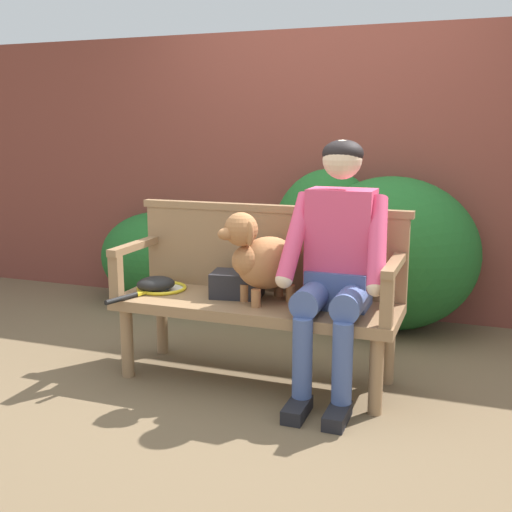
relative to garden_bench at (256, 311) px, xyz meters
name	(u,v)px	position (x,y,z in m)	size (l,w,h in m)	color
ground_plane	(256,379)	(0.00, 0.00, -0.40)	(40.00, 40.00, 0.00)	brown
brick_garden_fence	(328,173)	(0.00, 1.61, 0.65)	(8.00, 0.30, 2.09)	brown
hedge_bush_mid_right	(158,257)	(-1.29, 1.24, -0.03)	(0.96, 0.73, 0.73)	#1E5B23
hedge_bush_mid_left	(327,245)	(0.08, 1.27, 0.15)	(0.84, 0.57, 1.10)	#1E5B23
hedge_bush_far_right	(219,268)	(-0.77, 1.26, -0.08)	(0.87, 0.60, 0.62)	#286B2D
hedge_bush_far_left	(391,254)	(0.55, 1.19, 0.14)	(1.19, 0.91, 1.06)	#1E5B23
garden_bench	(256,311)	(0.00, 0.00, 0.00)	(1.56, 0.53, 0.46)	#93704C
bench_backrest	(270,248)	(0.00, 0.23, 0.32)	(1.60, 0.06, 0.50)	#93704C
bench_armrest_left_end	(128,258)	(-0.74, -0.09, 0.26)	(0.06, 0.53, 0.28)	#93704C
bench_armrest_right_end	(392,279)	(0.74, -0.09, 0.26)	(0.06, 0.53, 0.28)	#93704C
person_seated	(337,259)	(0.45, -0.02, 0.33)	(0.56, 0.66, 1.33)	black
dog_on_bench	(261,257)	(0.03, -0.02, 0.31)	(0.43, 0.45, 0.50)	#AD7042
tennis_racket	(158,289)	(-0.61, 0.01, 0.07)	(0.36, 0.58, 0.03)	yellow
baseball_glove	(156,284)	(-0.61, -0.02, 0.11)	(0.22, 0.17, 0.09)	black
sports_bag	(237,284)	(-0.13, 0.05, 0.13)	(0.28, 0.20, 0.14)	#232328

